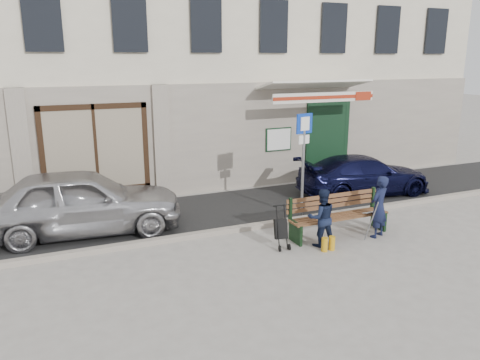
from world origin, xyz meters
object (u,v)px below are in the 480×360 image
car_navy (364,175)px  parking_sign (304,149)px  car_silver (81,202)px  woman (321,218)px  bench (337,216)px  man (379,207)px  stroller (281,230)px

car_navy → parking_sign: size_ratio=1.52×
car_silver → woman: 5.37m
bench → man: bearing=-28.2°
bench → stroller: (-1.50, -0.14, -0.05)m
parking_sign → car_silver: bearing=157.9°
car_navy → car_silver: bearing=96.8°
stroller → woman: bearing=-4.4°
bench → woman: (-0.65, -0.36, 0.17)m
car_silver → stroller: 4.55m
car_silver → parking_sign: bearing=-95.0°
parking_sign → stroller: size_ratio=2.86×
bench → man: man is taller
car_silver → stroller: (3.76, -2.54, -0.36)m
car_silver → bench: 5.79m
stroller → car_navy: bearing=42.2°
parking_sign → car_navy: bearing=9.8°
man → woman: man is taller
car_navy → woman: 4.37m
parking_sign → bench: (0.07, -1.43, -1.29)m
car_navy → man: man is taller
parking_sign → man: bearing=-76.5°
car_silver → bench: (5.26, -2.40, -0.30)m
parking_sign → woman: size_ratio=2.08×
car_silver → car_navy: 7.92m
car_silver → stroller: size_ratio=4.88×
parking_sign → woman: parking_sign is taller
parking_sign → woman: (-0.58, -1.79, -1.12)m
car_navy → man: (-1.86, -2.92, 0.13)m
car_silver → car_navy: size_ratio=1.12×
car_silver → woman: car_silver is taller
car_silver → car_navy: car_silver is taller
man → car_silver: bearing=-48.1°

